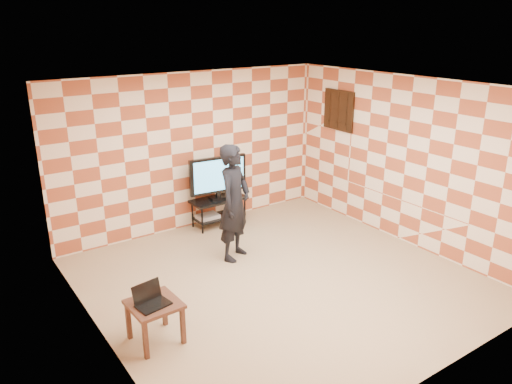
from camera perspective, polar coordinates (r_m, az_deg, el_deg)
floor at (r=7.20m, az=2.76°, el=-9.99°), size 5.00×5.00×0.00m
wall_back at (r=8.68m, az=-7.18°, el=4.64°), size 5.00×0.02×2.70m
wall_front at (r=5.06m, az=20.58°, el=-7.38°), size 5.00×0.02×2.70m
wall_left at (r=5.58m, az=-17.95°, el=-4.53°), size 0.02×5.00×2.70m
wall_right at (r=8.35m, az=16.72°, el=3.39°), size 0.02×5.00×2.70m
ceiling at (r=6.34m, az=3.15°, el=11.85°), size 5.00×5.00×0.02m
wall_art at (r=9.21m, az=9.44°, el=9.21°), size 0.04×0.72×0.72m
tv_stand at (r=8.89m, az=-4.28°, el=-1.56°), size 0.99×0.45×0.50m
tv at (r=8.71m, az=-4.36°, el=1.86°), size 1.05×0.23×0.76m
dvd_player at (r=8.86m, az=-5.54°, el=-2.79°), size 0.38×0.27×0.06m
game_console at (r=9.09m, az=-2.24°, el=-2.20°), size 0.21×0.16×0.04m
side_table at (r=5.88m, az=-11.53°, el=-13.02°), size 0.56×0.56×0.50m
laptop at (r=5.79m, az=-11.93°, el=-11.98°), size 0.39×0.33×0.24m
person at (r=7.49m, az=-2.48°, el=-1.23°), size 0.78×0.70×1.79m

